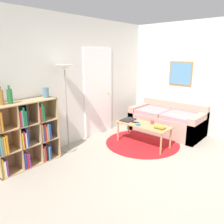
% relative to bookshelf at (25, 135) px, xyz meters
% --- Properties ---
extents(ground_plane, '(14.00, 14.00, 0.00)m').
position_rel_bookshelf_xyz_m(ground_plane, '(1.33, -2.12, -0.54)').
color(ground_plane, gray).
extents(wall_back, '(7.34, 0.11, 2.60)m').
position_rel_bookshelf_xyz_m(wall_back, '(1.36, 0.21, 0.74)').
color(wall_back, silver).
rests_on(wall_back, ground_plane).
extents(wall_right, '(0.08, 5.30, 2.60)m').
position_rel_bookshelf_xyz_m(wall_right, '(3.52, -0.97, 0.76)').
color(wall_right, silver).
rests_on(wall_right, ground_plane).
extents(rug, '(1.58, 1.58, 0.01)m').
position_rel_bookshelf_xyz_m(rug, '(2.13, -0.95, -0.54)').
color(rug, '#B2191E').
rests_on(rug, ground_plane).
extents(bookshelf, '(1.08, 0.34, 1.12)m').
position_rel_bookshelf_xyz_m(bookshelf, '(0.00, 0.00, 0.00)').
color(bookshelf, tan).
rests_on(bookshelf, ground_plane).
extents(floor_lamp, '(0.33, 0.33, 1.67)m').
position_rel_bookshelf_xyz_m(floor_lamp, '(0.85, -0.04, 0.86)').
color(floor_lamp, gray).
rests_on(floor_lamp, ground_plane).
extents(couch, '(0.87, 1.69, 0.72)m').
position_rel_bookshelf_xyz_m(couch, '(3.10, -1.02, -0.27)').
color(couch, tan).
rests_on(couch, ground_plane).
extents(coffee_table, '(0.47, 1.13, 0.45)m').
position_rel_bookshelf_xyz_m(coffee_table, '(2.06, -1.01, -0.14)').
color(coffee_table, '#AD7F51').
rests_on(coffee_table, ground_plane).
extents(laptop, '(0.35, 0.26, 0.02)m').
position_rel_bookshelf_xyz_m(laptop, '(2.07, -0.59, -0.08)').
color(laptop, black).
rests_on(laptop, coffee_table).
extents(bowl, '(0.10, 0.10, 0.04)m').
position_rel_bookshelf_xyz_m(bowl, '(1.92, -0.96, -0.07)').
color(bowl, teal).
rests_on(bowl, coffee_table).
extents(book_stack_on_table, '(0.14, 0.20, 0.04)m').
position_rel_bookshelf_xyz_m(book_stack_on_table, '(2.03, -1.40, -0.07)').
color(book_stack_on_table, '#196B38').
rests_on(book_stack_on_table, coffee_table).
extents(cup, '(0.08, 0.08, 0.07)m').
position_rel_bookshelf_xyz_m(cup, '(2.20, -1.13, -0.05)').
color(cup, '#A33D33').
rests_on(cup, coffee_table).
extents(remote, '(0.08, 0.16, 0.02)m').
position_rel_bookshelf_xyz_m(remote, '(2.02, -0.82, -0.08)').
color(remote, black).
rests_on(remote, coffee_table).
extents(bottle_middle, '(0.07, 0.07, 0.28)m').
position_rel_bookshelf_xyz_m(bottle_middle, '(-0.30, -0.00, 0.70)').
color(bottle_middle, olive).
rests_on(bottle_middle, bookshelf).
extents(bottle_right, '(0.08, 0.08, 0.28)m').
position_rel_bookshelf_xyz_m(bottle_right, '(-0.18, -0.01, 0.70)').
color(bottle_right, '#236633').
rests_on(bottle_right, bookshelf).
extents(vase_on_shelf, '(0.10, 0.10, 0.18)m').
position_rel_bookshelf_xyz_m(vase_on_shelf, '(0.45, -0.01, 0.67)').
color(vase_on_shelf, slate).
rests_on(vase_on_shelf, bookshelf).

